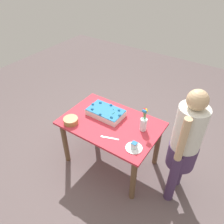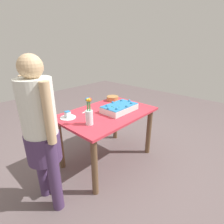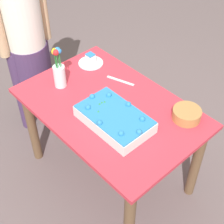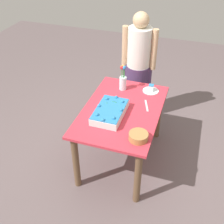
% 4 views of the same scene
% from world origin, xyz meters
% --- Properties ---
extents(ground_plane, '(8.00, 8.00, 0.00)m').
position_xyz_m(ground_plane, '(0.00, 0.00, 0.00)').
color(ground_plane, '#655657').
extents(dining_table, '(1.22, 0.81, 0.73)m').
position_xyz_m(dining_table, '(0.00, 0.00, 0.60)').
color(dining_table, '#CD3342').
rests_on(dining_table, ground_plane).
extents(sheet_cake, '(0.46, 0.28, 0.11)m').
position_xyz_m(sheet_cake, '(-0.14, 0.09, 0.77)').
color(sheet_cake, white).
rests_on(sheet_cake, dining_table).
extents(serving_plate_with_slice, '(0.19, 0.19, 0.08)m').
position_xyz_m(serving_plate_with_slice, '(0.45, -0.21, 0.75)').
color(serving_plate_with_slice, white).
rests_on(serving_plate_with_slice, dining_table).
extents(cake_knife, '(0.21, 0.09, 0.00)m').
position_xyz_m(cake_knife, '(0.15, -0.23, 0.73)').
color(cake_knife, silver).
rests_on(cake_knife, dining_table).
extents(flower_vase, '(0.08, 0.08, 0.31)m').
position_xyz_m(flower_vase, '(0.39, 0.11, 0.85)').
color(flower_vase, white).
rests_on(flower_vase, dining_table).
extents(fruit_bowl, '(0.18, 0.18, 0.07)m').
position_xyz_m(fruit_bowl, '(-0.41, -0.28, 0.76)').
color(fruit_bowl, '#AF7C44').
rests_on(fruit_bowl, dining_table).
extents(person_standing, '(0.31, 0.45, 1.49)m').
position_xyz_m(person_standing, '(0.91, 0.05, 0.85)').
color(person_standing, '#483058').
rests_on(person_standing, ground_plane).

